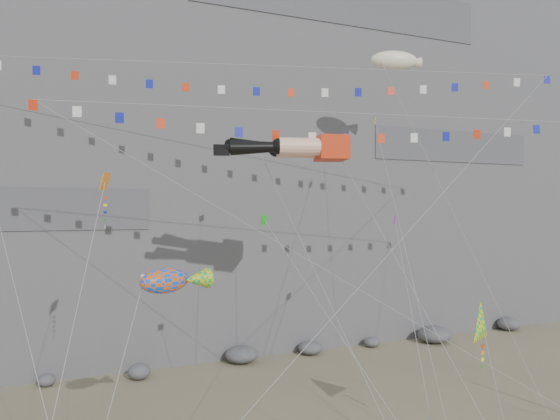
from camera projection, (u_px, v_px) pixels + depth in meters
name	position (u px, v px, depth m)	size (l,w,h in m)	color
cliff	(192.00, 83.00, 56.16)	(80.00, 28.00, 50.00)	slate
talus_boulders	(242.00, 355.00, 42.49)	(60.00, 3.00, 1.20)	slate
legs_kite	(295.00, 148.00, 30.87)	(9.06, 14.94, 19.75)	red
flag_banner_upper	(274.00, 66.00, 35.01)	(36.55, 19.64, 28.34)	red
flag_banner_lower	(330.00, 113.00, 31.31)	(31.17, 9.23, 22.61)	red
harlequin_kite	(105.00, 183.00, 24.46)	(4.43, 8.61, 15.69)	red
fish_windsock	(165.00, 281.00, 22.34)	(5.93, 5.05, 10.58)	#F1590C
delta_kite	(483.00, 327.00, 25.83)	(3.21, 5.06, 8.37)	yellow
blimp_windsock	(394.00, 61.00, 40.33)	(5.05, 12.77, 25.75)	#F9F3CD
small_kite_a	(260.00, 153.00, 33.86)	(1.44, 16.54, 22.58)	orange
small_kite_b	(395.00, 222.00, 34.00)	(5.61, 10.99, 16.06)	purple
small_kite_c	(268.00, 225.00, 26.89)	(5.53, 8.39, 14.71)	#189C1D
small_kite_d	(376.00, 127.00, 38.37)	(6.85, 16.53, 25.04)	#FFF115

